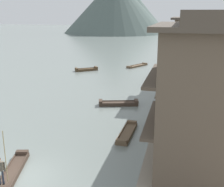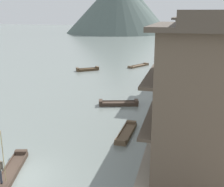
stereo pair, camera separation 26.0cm
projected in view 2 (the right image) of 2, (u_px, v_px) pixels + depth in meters
name	position (u px, v px, depth m)	size (l,w,h in m)	color
ground_plane	(19.00, 177.00, 17.27)	(400.00, 400.00, 0.00)	gray
boat_foreground_poled	(9.00, 174.00, 17.25)	(2.22, 5.33, 0.46)	#423328
boat_moored_nearest	(119.00, 103.00, 30.48)	(4.22, 2.11, 0.55)	#423328
boat_moored_second	(138.00, 66.00, 52.09)	(3.27, 4.79, 0.38)	brown
boat_moored_third	(126.00, 133.00, 23.13)	(1.02, 4.28, 0.44)	brown
boat_moored_far	(166.00, 54.00, 65.78)	(1.32, 3.84, 0.68)	brown
boat_midriver_drifting	(156.00, 74.00, 44.82)	(1.32, 4.56, 0.68)	#33281E
boat_midriver_upstream	(165.00, 62.00, 54.85)	(1.06, 4.44, 0.74)	#33281E
boat_upstream_distant	(88.00, 69.00, 48.48)	(3.63, 3.07, 0.57)	brown
house_waterfront_nearest	(199.00, 93.00, 16.13)	(5.59, 7.39, 8.74)	brown
house_waterfront_second	(198.00, 86.00, 22.89)	(6.14, 6.24, 6.14)	#7F705B
house_waterfront_tall	(196.00, 71.00, 29.12)	(6.17, 7.15, 6.14)	#7F705B
house_waterfront_narrow	(199.00, 49.00, 35.97)	(7.04, 7.52, 8.74)	#75604C
house_waterfront_far	(191.00, 52.00, 42.38)	(5.42, 5.42, 6.14)	gray
hill_far_west	(128.00, 8.00, 140.65)	(39.83, 39.83, 22.80)	#4C5B56
hill_far_centre	(118.00, 5.00, 134.39)	(47.91, 47.91, 24.90)	#4C5B56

